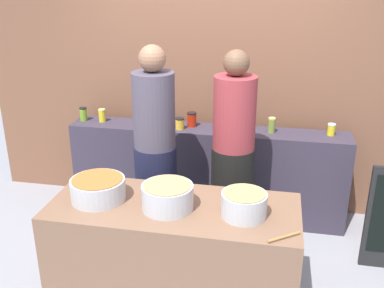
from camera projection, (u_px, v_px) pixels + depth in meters
name	position (u px, v px, depth m)	size (l,w,h in m)	color
ground	(184.00, 280.00, 3.56)	(12.00, 12.00, 0.00)	gray
storefront_wall	(214.00, 62.00, 4.35)	(4.80, 0.12, 3.00)	brown
display_shelf	(207.00, 172.00, 4.41)	(2.70, 0.36, 0.92)	#362E3E
prep_table	(174.00, 258.00, 3.14)	(1.70, 0.70, 0.85)	brown
preserve_jar_0	(83.00, 114.00, 4.45)	(0.08, 0.08, 0.14)	olive
preserve_jar_1	(102.00, 115.00, 4.42)	(0.07, 0.07, 0.13)	gold
preserve_jar_2	(162.00, 119.00, 4.31)	(0.08, 0.08, 0.14)	#E45C0F
preserve_jar_3	(180.00, 124.00, 4.21)	(0.09, 0.09, 0.11)	gold
preserve_jar_4	(192.00, 119.00, 4.28)	(0.09, 0.09, 0.14)	#AD210E
preserve_jar_5	(219.00, 122.00, 4.25)	(0.07, 0.07, 0.11)	brown
preserve_jar_6	(272.00, 125.00, 4.11)	(0.07, 0.07, 0.15)	olive
preserve_jar_7	(331.00, 129.00, 4.05)	(0.07, 0.07, 0.11)	gold
cooking_pot_left	(98.00, 189.00, 3.04)	(0.38, 0.38, 0.16)	#B7B7BC
cooking_pot_center	(168.00, 197.00, 2.92)	(0.35, 0.35, 0.17)	#B7B7BC
cooking_pot_right	(244.00, 204.00, 2.83)	(0.30, 0.30, 0.16)	#B7B7BC
wooden_spoon	(284.00, 237.00, 2.61)	(0.02, 0.02, 0.23)	#9E703D
cook_with_tongs	(156.00, 165.00, 3.67)	(0.35, 0.35, 1.82)	#191A33
cook_in_cap	(233.00, 166.00, 3.69)	(0.36, 0.36, 1.78)	black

